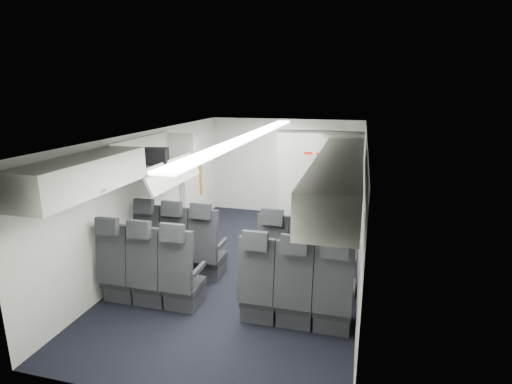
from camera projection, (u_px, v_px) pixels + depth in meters
The scene contains 13 objects.
cabin_shell at pixel (249, 200), 6.20m from camera, with size 3.41×6.01×2.16m.
seat_row_front at pixel (240, 256), 5.89m from camera, with size 3.33×0.56×1.24m.
seat_row_mid at pixel (219, 285), 5.05m from camera, with size 3.33×0.56×1.24m.
overhead_bin_left_rear at pixel (82, 175), 4.49m from camera, with size 0.53×1.80×0.40m.
overhead_bin_left_front_open at pixel (155, 160), 6.17m from camera, with size 0.64×1.70×0.72m.
overhead_bin_right_rear at pixel (334, 191), 3.80m from camera, with size 0.53×1.80×0.40m.
overhead_bin_right_front at pixel (343, 160), 5.44m from camera, with size 0.53×1.70×0.40m.
bulkhead_partition at pixel (318, 194), 6.72m from camera, with size 1.40×0.15×2.13m.
galley_unit at pixel (326, 177), 8.56m from camera, with size 0.85×0.52×1.90m.
boarding_door at pixel (192, 182), 8.10m from camera, with size 0.12×1.27×1.86m.
flight_attendant at pixel (291, 197), 7.63m from camera, with size 0.58×0.38×1.59m, color black.
carry_on_bag at pixel (155, 156), 6.05m from camera, with size 0.38×0.27×0.23m, color black.
papers at pixel (301, 188), 7.49m from camera, with size 0.21×0.02×0.15m, color white.
Camera 1 is at (1.62, -5.75, 2.82)m, focal length 28.00 mm.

